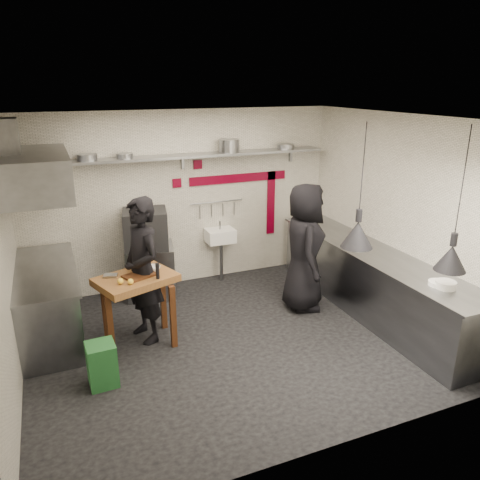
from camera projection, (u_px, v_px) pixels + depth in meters
name	position (u px, v px, depth m)	size (l,w,h in m)	color
floor	(232.00, 340.00, 6.09)	(5.00, 5.00, 0.00)	black
ceiling	(231.00, 119.00, 5.19)	(5.00, 5.00, 0.00)	beige
wall_back	(183.00, 200.00, 7.48)	(5.00, 0.04, 2.80)	silver
wall_front	(326.00, 313.00, 3.80)	(5.00, 0.04, 2.80)	silver
wall_left	(2.00, 268.00, 4.73)	(0.04, 4.20, 2.80)	silver
wall_right	(397.00, 216.00, 6.54)	(0.04, 4.20, 2.80)	silver
red_band_horiz	(239.00, 178.00, 7.71)	(1.70, 0.02, 0.14)	maroon
red_band_vert	(271.00, 203.00, 8.08)	(0.14, 0.02, 1.10)	maroon
red_tile_a	(198.00, 165.00, 7.37)	(0.14, 0.02, 0.14)	maroon
red_tile_b	(177.00, 183.00, 7.33)	(0.14, 0.02, 0.14)	maroon
back_shelf	(185.00, 156.00, 7.09)	(4.60, 0.34, 0.04)	slate
shelf_bracket_left	(52.00, 169.00, 6.56)	(0.04, 0.06, 0.24)	slate
shelf_bracket_mid	(182.00, 161.00, 7.25)	(0.04, 0.06, 0.24)	slate
shelf_bracket_right	(291.00, 154.00, 7.94)	(0.04, 0.06, 0.24)	slate
pan_far_left	(87.00, 157.00, 6.55)	(0.28, 0.28, 0.09)	slate
pan_mid_left	(125.00, 156.00, 6.74)	(0.24, 0.24, 0.07)	slate
stock_pot	(229.00, 146.00, 7.31)	(0.32, 0.32, 0.20)	slate
pan_right	(286.00, 146.00, 7.69)	(0.28, 0.28, 0.08)	slate
oven_stand	(151.00, 271.00, 7.27)	(0.72, 0.65, 0.80)	slate
combi_oven	(146.00, 229.00, 7.02)	(0.64, 0.60, 0.58)	black
oven_door	(148.00, 234.00, 6.78)	(0.55, 0.03, 0.46)	maroon
oven_glass	(150.00, 234.00, 6.78)	(0.32, 0.01, 0.34)	black
hand_sink	(220.00, 236.00, 7.72)	(0.46, 0.34, 0.22)	white
sink_tap	(220.00, 225.00, 7.66)	(0.03, 0.03, 0.14)	slate
sink_drain	(221.00, 261.00, 7.82)	(0.06, 0.06, 0.66)	slate
utensil_rail	(217.00, 202.00, 7.67)	(0.02, 0.02, 0.90)	slate
counter_right	(371.00, 282.00, 6.72)	(0.70, 3.80, 0.90)	slate
counter_right_top	(374.00, 252.00, 6.57)	(0.76, 3.90, 0.03)	slate
plate_stack	(446.00, 285.00, 5.37)	(0.23, 0.23, 0.09)	white
small_bowl_right	(438.00, 283.00, 5.46)	(0.22, 0.22, 0.05)	white
counter_left	(49.00, 304.00, 6.08)	(0.70, 1.90, 0.90)	slate
counter_left_top	(44.00, 271.00, 5.93)	(0.76, 2.00, 0.03)	slate
extractor_hood	(35.00, 174.00, 5.55)	(0.78, 1.60, 0.50)	slate
hood_duct	(6.00, 141.00, 5.34)	(0.28, 0.28, 0.50)	slate
green_bin	(102.00, 364.00, 5.12)	(0.30, 0.30, 0.50)	#1F5C28
prep_table	(138.00, 310.00, 5.89)	(0.92, 0.64, 0.92)	brown
cutting_board	(140.00, 275.00, 5.74)	(0.37, 0.26, 0.03)	#472411
pepper_mill	(158.00, 271.00, 5.65)	(0.05, 0.05, 0.20)	black
lemon_a	(120.00, 281.00, 5.50)	(0.07, 0.07, 0.07)	yellow
lemon_b	(131.00, 282.00, 5.50)	(0.07, 0.07, 0.07)	yellow
veg_ball	(138.00, 267.00, 5.90)	(0.11, 0.11, 0.11)	olive
steel_tray	(110.00, 276.00, 5.72)	(0.16, 0.11, 0.03)	slate
bowl	(153.00, 268.00, 5.92)	(0.18, 0.18, 0.06)	white
heat_lamp_near	(361.00, 187.00, 5.04)	(0.36, 0.36, 1.38)	black
heat_lamp_far	(460.00, 201.00, 4.78)	(0.33, 0.33, 1.54)	black
chef_left	(143.00, 271.00, 5.86)	(0.69, 0.45, 1.88)	black
chef_right	(304.00, 248.00, 6.71)	(0.91, 0.59, 1.86)	black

